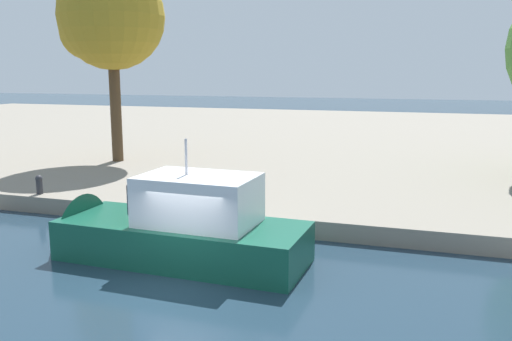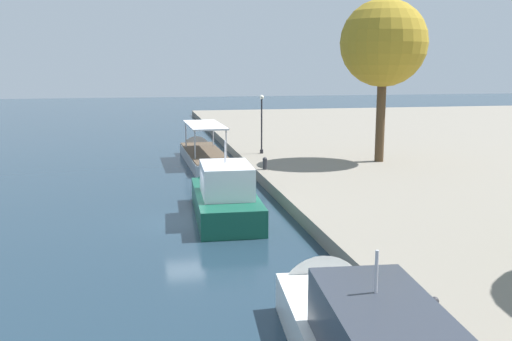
# 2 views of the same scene
# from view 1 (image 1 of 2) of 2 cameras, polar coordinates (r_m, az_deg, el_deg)

# --- Properties ---
(ground_plane) EXTENTS (220.00, 220.00, 0.00)m
(ground_plane) POSITION_cam_1_polar(r_m,az_deg,el_deg) (16.09, -8.40, -11.67)
(ground_plane) COLOR #1E3342
(dock_promenade) EXTENTS (120.00, 55.00, 0.71)m
(dock_promenade) POSITION_cam_1_polar(r_m,az_deg,el_deg) (46.82, 9.54, 3.37)
(dock_promenade) COLOR gray
(dock_promenade) RESTS_ON ground_plane
(motor_yacht_1) EXTENTS (9.12, 3.28, 4.94)m
(motor_yacht_1) POSITION_cam_1_polar(r_m,az_deg,el_deg) (17.88, -9.40, -6.57)
(motor_yacht_1) COLOR #14513D
(motor_yacht_1) RESTS_ON ground_plane
(mooring_bollard_0) EXTENTS (0.31, 0.31, 0.84)m
(mooring_bollard_0) POSITION_cam_1_polar(r_m,az_deg,el_deg) (25.50, -21.97, -1.32)
(mooring_bollard_0) COLOR #2D2D33
(mooring_bollard_0) RESTS_ON dock_promenade
(tree_1) EXTENTS (6.13, 6.13, 11.50)m
(tree_1) POSITION_cam_1_polar(r_m,az_deg,el_deg) (33.33, -15.06, 15.45)
(tree_1) COLOR #4C3823
(tree_1) RESTS_ON dock_promenade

